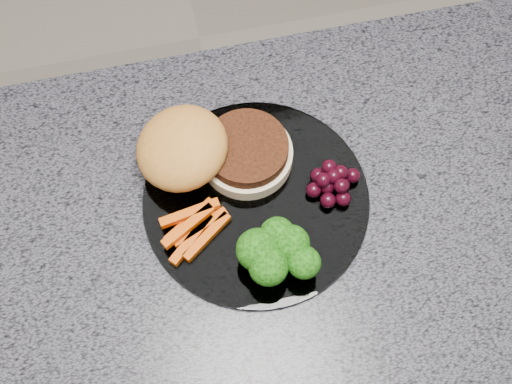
# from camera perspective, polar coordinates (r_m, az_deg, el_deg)

# --- Properties ---
(island_cabinet) EXTENTS (1.20, 0.60, 0.86)m
(island_cabinet) POSITION_cam_1_polar(r_m,az_deg,el_deg) (1.25, 2.46, -12.53)
(island_cabinet) COLOR brown
(island_cabinet) RESTS_ON ground
(countertop) EXTENTS (1.20, 0.60, 0.04)m
(countertop) POSITION_cam_1_polar(r_m,az_deg,el_deg) (0.81, 3.70, -5.85)
(countertop) COLOR #4C4B56
(countertop) RESTS_ON island_cabinet
(plate) EXTENTS (0.26, 0.26, 0.01)m
(plate) POSITION_cam_1_polar(r_m,az_deg,el_deg) (0.82, 0.00, -0.67)
(plate) COLOR white
(plate) RESTS_ON countertop
(burger) EXTENTS (0.19, 0.13, 0.06)m
(burger) POSITION_cam_1_polar(r_m,az_deg,el_deg) (0.82, -4.07, 3.25)
(burger) COLOR beige
(burger) RESTS_ON plate
(carrot_sticks) EXTENTS (0.08, 0.07, 0.02)m
(carrot_sticks) POSITION_cam_1_polar(r_m,az_deg,el_deg) (0.80, -4.95, -2.83)
(carrot_sticks) COLOR #CA4703
(carrot_sticks) RESTS_ON plate
(broccoli) EXTENTS (0.09, 0.07, 0.06)m
(broccoli) POSITION_cam_1_polar(r_m,az_deg,el_deg) (0.76, 1.60, -4.80)
(broccoli) COLOR olive
(broccoli) RESTS_ON plate
(grape_bunch) EXTENTS (0.07, 0.05, 0.03)m
(grape_bunch) POSITION_cam_1_polar(r_m,az_deg,el_deg) (0.81, 6.18, 0.80)
(grape_bunch) COLOR black
(grape_bunch) RESTS_ON plate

